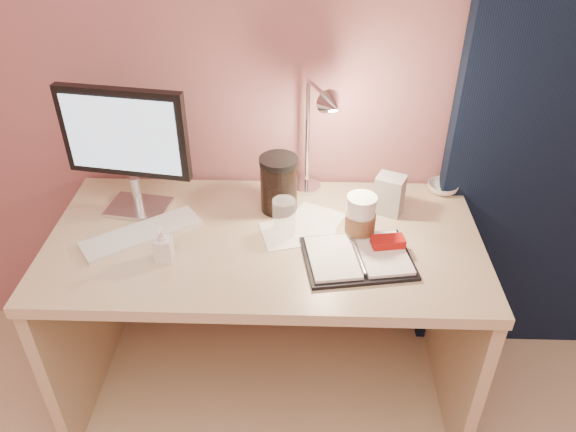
{
  "coord_description": "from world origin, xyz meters",
  "views": [
    {
      "loc": [
        0.12,
        -0.07,
        1.82
      ],
      "look_at": [
        0.08,
        1.33,
        0.85
      ],
      "focal_mm": 35.0,
      "sensor_mm": 36.0,
      "label": 1
    }
  ],
  "objects_px": {
    "keyboard": "(142,234)",
    "desk_lamp": "(294,133)",
    "coffee_cup": "(360,219)",
    "product_box": "(389,195)",
    "desk": "(267,275)",
    "monitor": "(127,140)",
    "planner": "(360,256)",
    "clear_cup": "(284,217)",
    "bowl": "(443,188)",
    "dark_jar": "(279,187)",
    "lotion_bottle": "(163,244)"
  },
  "relations": [
    {
      "from": "keyboard",
      "to": "desk_lamp",
      "type": "height_order",
      "value": "desk_lamp"
    },
    {
      "from": "coffee_cup",
      "to": "product_box",
      "type": "distance_m",
      "value": 0.19
    },
    {
      "from": "desk",
      "to": "monitor",
      "type": "height_order",
      "value": "monitor"
    },
    {
      "from": "desk",
      "to": "monitor",
      "type": "xyz_separation_m",
      "value": [
        -0.45,
        0.07,
        0.49
      ]
    },
    {
      "from": "monitor",
      "to": "planner",
      "type": "xyz_separation_m",
      "value": [
        0.75,
        -0.25,
        -0.25
      ]
    },
    {
      "from": "clear_cup",
      "to": "bowl",
      "type": "bearing_deg",
      "value": 25.75
    },
    {
      "from": "planner",
      "to": "keyboard",
      "type": "bearing_deg",
      "value": 162.74
    },
    {
      "from": "planner",
      "to": "coffee_cup",
      "type": "xyz_separation_m",
      "value": [
        0.0,
        0.11,
        0.06
      ]
    },
    {
      "from": "bowl",
      "to": "dark_jar",
      "type": "distance_m",
      "value": 0.61
    },
    {
      "from": "lotion_bottle",
      "to": "product_box",
      "type": "bearing_deg",
      "value": 21.76
    },
    {
      "from": "desk",
      "to": "desk_lamp",
      "type": "bearing_deg",
      "value": 54.04
    },
    {
      "from": "keyboard",
      "to": "dark_jar",
      "type": "distance_m",
      "value": 0.48
    },
    {
      "from": "bowl",
      "to": "lotion_bottle",
      "type": "height_order",
      "value": "lotion_bottle"
    },
    {
      "from": "bowl",
      "to": "desk_lamp",
      "type": "relative_size",
      "value": 0.25
    },
    {
      "from": "product_box",
      "to": "desk_lamp",
      "type": "distance_m",
      "value": 0.39
    },
    {
      "from": "planner",
      "to": "dark_jar",
      "type": "xyz_separation_m",
      "value": [
        -0.26,
        0.27,
        0.08
      ]
    },
    {
      "from": "desk_lamp",
      "to": "bowl",
      "type": "bearing_deg",
      "value": -13.46
    },
    {
      "from": "coffee_cup",
      "to": "desk_lamp",
      "type": "bearing_deg",
      "value": 139.02
    },
    {
      "from": "product_box",
      "to": "bowl",
      "type": "bearing_deg",
      "value": 55.98
    },
    {
      "from": "dark_jar",
      "to": "clear_cup",
      "type": "bearing_deg",
      "value": -81.13
    },
    {
      "from": "desk",
      "to": "dark_jar",
      "type": "bearing_deg",
      "value": 67.19
    },
    {
      "from": "dark_jar",
      "to": "desk_lamp",
      "type": "xyz_separation_m",
      "value": [
        0.05,
        0.03,
        0.19
      ]
    },
    {
      "from": "keyboard",
      "to": "lotion_bottle",
      "type": "bearing_deg",
      "value": -85.62
    },
    {
      "from": "desk",
      "to": "dark_jar",
      "type": "distance_m",
      "value": 0.33
    },
    {
      "from": "planner",
      "to": "lotion_bottle",
      "type": "relative_size",
      "value": 3.01
    },
    {
      "from": "planner",
      "to": "bowl",
      "type": "bearing_deg",
      "value": 41.24
    },
    {
      "from": "desk",
      "to": "planner",
      "type": "height_order",
      "value": "planner"
    },
    {
      "from": "bowl",
      "to": "desk_lamp",
      "type": "xyz_separation_m",
      "value": [
        -0.54,
        -0.1,
        0.26
      ]
    },
    {
      "from": "keyboard",
      "to": "dark_jar",
      "type": "bearing_deg",
      "value": -14.42
    },
    {
      "from": "planner",
      "to": "dark_jar",
      "type": "height_order",
      "value": "dark_jar"
    },
    {
      "from": "lotion_bottle",
      "to": "monitor",
      "type": "bearing_deg",
      "value": 118.74
    },
    {
      "from": "monitor",
      "to": "planner",
      "type": "height_order",
      "value": "monitor"
    },
    {
      "from": "clear_cup",
      "to": "product_box",
      "type": "relative_size",
      "value": 0.93
    },
    {
      "from": "coffee_cup",
      "to": "bowl",
      "type": "height_order",
      "value": "coffee_cup"
    },
    {
      "from": "planner",
      "to": "desk_lamp",
      "type": "xyz_separation_m",
      "value": [
        -0.21,
        0.3,
        0.26
      ]
    },
    {
      "from": "coffee_cup",
      "to": "product_box",
      "type": "height_order",
      "value": "coffee_cup"
    },
    {
      "from": "desk",
      "to": "keyboard",
      "type": "relative_size",
      "value": 3.65
    },
    {
      "from": "lotion_bottle",
      "to": "keyboard",
      "type": "bearing_deg",
      "value": 130.19
    },
    {
      "from": "lotion_bottle",
      "to": "planner",
      "type": "bearing_deg",
      "value": 1.99
    },
    {
      "from": "keyboard",
      "to": "clear_cup",
      "type": "height_order",
      "value": "clear_cup"
    },
    {
      "from": "keyboard",
      "to": "planner",
      "type": "xyz_separation_m",
      "value": [
        0.7,
        -0.1,
        0.0
      ]
    },
    {
      "from": "clear_cup",
      "to": "dark_jar",
      "type": "distance_m",
      "value": 0.15
    },
    {
      "from": "coffee_cup",
      "to": "clear_cup",
      "type": "distance_m",
      "value": 0.24
    },
    {
      "from": "keyboard",
      "to": "product_box",
      "type": "relative_size",
      "value": 2.77
    },
    {
      "from": "coffee_cup",
      "to": "desk_lamp",
      "type": "xyz_separation_m",
      "value": [
        -0.22,
        0.19,
        0.2
      ]
    },
    {
      "from": "keyboard",
      "to": "desk_lamp",
      "type": "distance_m",
      "value": 0.59
    },
    {
      "from": "coffee_cup",
      "to": "clear_cup",
      "type": "relative_size",
      "value": 1.21
    },
    {
      "from": "clear_cup",
      "to": "desk_lamp",
      "type": "relative_size",
      "value": 0.29
    },
    {
      "from": "monitor",
      "to": "dark_jar",
      "type": "bearing_deg",
      "value": 11.43
    },
    {
      "from": "coffee_cup",
      "to": "clear_cup",
      "type": "height_order",
      "value": "coffee_cup"
    }
  ]
}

